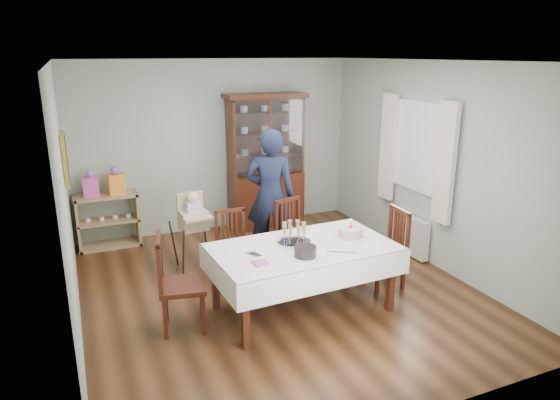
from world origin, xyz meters
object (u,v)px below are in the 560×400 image
woman (270,196)px  gift_bag_orange (116,181)px  china_cabinet (266,159)px  chair_far_left (234,261)px  chair_far_right (295,250)px  chair_end_left (182,301)px  sideboard (108,221)px  high_chair (195,239)px  gift_bag_pink (91,185)px  dining_table (303,278)px  champagne_tray (294,237)px  birthday_cake (350,233)px  chair_end_right (384,264)px

woman → gift_bag_orange: woman is taller
woman → china_cabinet: bearing=-85.1°
chair_far_left → gift_bag_orange: gift_bag_orange is taller
chair_far_right → chair_end_left: 1.91m
sideboard → gift_bag_orange: size_ratio=2.14×
high_chair → gift_bag_pink: bearing=129.1°
dining_table → sideboard: 3.39m
sideboard → gift_bag_orange: (0.16, -0.02, 0.59)m
woman → champagne_tray: 1.37m
dining_table → gift_bag_orange: gift_bag_orange is taller
dining_table → woman: (0.21, 1.48, 0.53)m
birthday_cake → gift_bag_pink: (-2.62, 2.80, 0.15)m
chair_end_left → chair_end_right: bearing=-78.5°
dining_table → champagne_tray: 0.47m
chair_end_left → birthday_cake: chair_end_left is taller
china_cabinet → chair_far_right: bearing=-99.5°
birthday_cake → china_cabinet: bearing=88.5°
chair_far_right → gift_bag_pink: 3.08m
chair_end_left → gift_bag_orange: gift_bag_orange is taller
china_cabinet → champagne_tray: size_ratio=5.71×
champagne_tray → gift_bag_pink: 3.34m
woman → birthday_cake: size_ratio=5.67×
china_cabinet → chair_end_left: bearing=-126.7°
dining_table → gift_bag_orange: (-1.66, 2.84, 0.60)m
dining_table → china_cabinet: bearing=76.5°
chair_far_left → gift_bag_pink: bearing=132.0°
chair_far_right → gift_bag_orange: 2.83m
chair_far_left → china_cabinet: bearing=60.3°
chair_far_left → chair_end_right: bearing=-24.5°
chair_far_left → birthday_cake: size_ratio=2.80×
dining_table → gift_bag_pink: (-2.01, 2.84, 0.59)m
dining_table → sideboard: (-1.82, 2.86, 0.02)m
china_cabinet → chair_far_left: china_cabinet is taller
birthday_cake → chair_end_left: bearing=176.9°
chair_far_left → chair_far_right: (0.85, 0.01, 0.01)m
chair_far_left → chair_end_right: 1.86m
dining_table → chair_far_right: (0.37, 1.00, -0.10)m
sideboard → champagne_tray: bearing=-57.0°
chair_end_right → gift_bag_pink: size_ratio=2.51×
chair_end_left → high_chair: (0.50, 1.45, 0.10)m
sideboard → chair_end_right: size_ratio=0.92×
chair_end_right → woman: size_ratio=0.53×
chair_end_right → birthday_cake: size_ratio=3.01×
high_chair → china_cabinet: bearing=35.4°
sideboard → gift_bag_orange: bearing=-7.0°
sideboard → chair_end_left: size_ratio=0.87×
chair_far_right → dining_table: bearing=-124.4°
chair_end_right → gift_bag_pink: bearing=-127.6°
chair_end_right → gift_bag_pink: 4.23m
chair_far_left → gift_bag_pink: (-1.53, 1.85, 0.70)m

